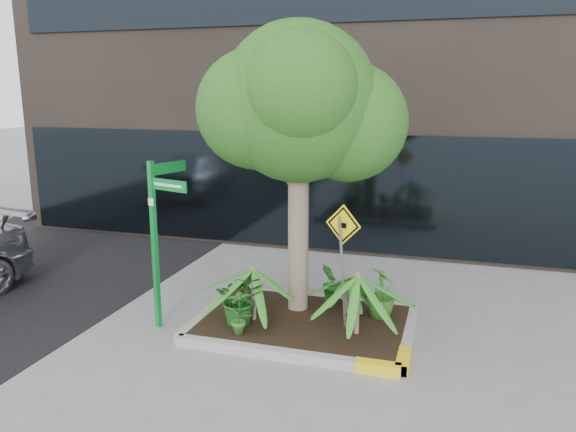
# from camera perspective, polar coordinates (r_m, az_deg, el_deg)

# --- Properties ---
(ground) EXTENTS (80.00, 80.00, 0.00)m
(ground) POSITION_cam_1_polar(r_m,az_deg,el_deg) (8.70, -0.18, -11.94)
(ground) COLOR gray
(ground) RESTS_ON ground
(planter) EXTENTS (3.35, 2.36, 0.15)m
(planter) POSITION_cam_1_polar(r_m,az_deg,el_deg) (8.84, 1.81, -10.81)
(planter) COLOR #9E9E99
(planter) RESTS_ON ground
(tree) EXTENTS (3.14, 2.79, 4.71)m
(tree) POSITION_cam_1_polar(r_m,az_deg,el_deg) (8.64, 1.12, 11.44)
(tree) COLOR gray
(tree) RESTS_ON ground
(palm_front) EXTENTS (1.06, 1.06, 1.18)m
(palm_front) POSITION_cam_1_polar(r_m,az_deg,el_deg) (8.12, 7.13, -6.05)
(palm_front) COLOR gray
(palm_front) RESTS_ON ground
(palm_left) EXTENTS (0.98, 0.98, 1.09)m
(palm_left) POSITION_cam_1_polar(r_m,az_deg,el_deg) (8.59, -3.53, -5.37)
(palm_left) COLOR gray
(palm_left) RESTS_ON ground
(palm_back) EXTENTS (0.69, 0.69, 0.77)m
(palm_back) POSITION_cam_1_polar(r_m,az_deg,el_deg) (8.97, 6.03, -6.28)
(palm_back) COLOR gray
(palm_back) RESTS_ON ground
(shrub_a) EXTENTS (0.95, 0.95, 0.81)m
(shrub_a) POSITION_cam_1_polar(r_m,az_deg,el_deg) (8.58, -4.84, -8.33)
(shrub_a) COLOR #185418
(shrub_a) RESTS_ON planter
(shrub_b) EXTENTS (0.60, 0.60, 0.80)m
(shrub_b) POSITION_cam_1_polar(r_m,az_deg,el_deg) (8.93, 9.47, -7.67)
(shrub_b) COLOR #306D20
(shrub_b) RESTS_ON planter
(shrub_c) EXTENTS (0.50, 0.50, 0.70)m
(shrub_c) POSITION_cam_1_polar(r_m,az_deg,el_deg) (8.26, -4.98, -9.62)
(shrub_c) COLOR #327022
(shrub_c) RESTS_ON planter
(shrub_d) EXTENTS (0.44, 0.44, 0.69)m
(shrub_d) POSITION_cam_1_polar(r_m,az_deg,el_deg) (9.40, 4.43, -6.81)
(shrub_d) COLOR #1E5919
(shrub_d) RESTS_ON planter
(street_sign_post) EXTENTS (0.74, 0.91, 2.61)m
(street_sign_post) POSITION_cam_1_polar(r_m,az_deg,el_deg) (8.69, -13.02, -1.05)
(street_sign_post) COLOR #0C8931
(street_sign_post) RESTS_ON ground
(cattle_sign) EXTENTS (0.55, 0.26, 1.89)m
(cattle_sign) POSITION_cam_1_polar(r_m,az_deg,el_deg) (8.11, 5.59, -3.08)
(cattle_sign) COLOR slate
(cattle_sign) RESTS_ON ground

